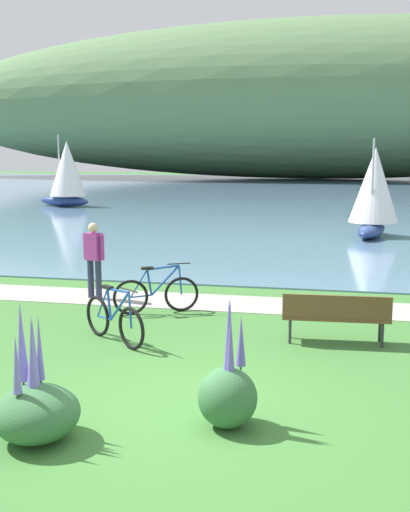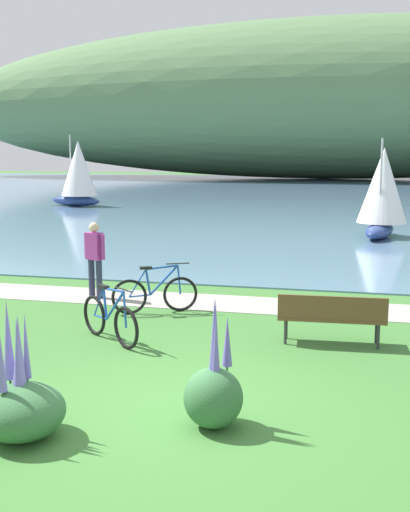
{
  "view_description": "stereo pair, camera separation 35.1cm",
  "coord_description": "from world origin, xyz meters",
  "px_view_note": "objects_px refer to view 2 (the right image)",
  "views": [
    {
      "loc": [
        1.83,
        -7.26,
        3.2
      ],
      "look_at": [
        -0.9,
        5.74,
        1.0
      ],
      "focal_mm": 43.27,
      "sensor_mm": 36.0,
      "label": 1
    },
    {
      "loc": [
        2.17,
        -7.19,
        3.2
      ],
      "look_at": [
        -0.9,
        5.74,
        1.0
      ],
      "focal_mm": 43.27,
      "sensor_mm": 36.0,
      "label": 2
    }
  ],
  "objects_px": {
    "park_bench_near_camera": "(332,315)",
    "bicycle_beside_path": "(155,294)",
    "bicycle_leaning_near_bench": "(110,319)",
    "sailboat_nearest_to_shore": "(383,191)",
    "sailboat_mid_bay": "(78,173)",
    "person_at_shoreline": "(95,255)"
  },
  "relations": [
    {
      "from": "park_bench_near_camera",
      "to": "bicycle_beside_path",
      "type": "xyz_separation_m",
      "value": [
        -3.56,
        1.37,
        -0.12
      ]
    },
    {
      "from": "sailboat_mid_bay",
      "to": "bicycle_leaning_near_bench",
      "type": "bearing_deg",
      "value": -64.17
    },
    {
      "from": "park_bench_near_camera",
      "to": "bicycle_beside_path",
      "type": "height_order",
      "value": "bicycle_beside_path"
    },
    {
      "from": "person_at_shoreline",
      "to": "sailboat_mid_bay",
      "type": "xyz_separation_m",
      "value": [
        -10.8,
        22.52,
        1.1
      ]
    },
    {
      "from": "park_bench_near_camera",
      "to": "person_at_shoreline",
      "type": "xyz_separation_m",
      "value": [
        -5.28,
        2.32,
        0.46
      ]
    },
    {
      "from": "sailboat_nearest_to_shore",
      "to": "sailboat_mid_bay",
      "type": "distance_m",
      "value": 20.44
    },
    {
      "from": "park_bench_near_camera",
      "to": "sailboat_mid_bay",
      "type": "xyz_separation_m",
      "value": [
        -16.07,
        24.84,
        1.56
      ]
    },
    {
      "from": "bicycle_leaning_near_bench",
      "to": "sailboat_mid_bay",
      "type": "xyz_separation_m",
      "value": [
        -12.36,
        25.52,
        1.68
      ]
    },
    {
      "from": "bicycle_leaning_near_bench",
      "to": "sailboat_nearest_to_shore",
      "type": "xyz_separation_m",
      "value": [
        5.11,
        14.91,
        1.4
      ]
    },
    {
      "from": "bicycle_leaning_near_bench",
      "to": "sailboat_nearest_to_shore",
      "type": "distance_m",
      "value": 15.83
    },
    {
      "from": "bicycle_beside_path",
      "to": "person_at_shoreline",
      "type": "height_order",
      "value": "person_at_shoreline"
    },
    {
      "from": "park_bench_near_camera",
      "to": "sailboat_mid_bay",
      "type": "bearing_deg",
      "value": 122.91
    },
    {
      "from": "bicycle_leaning_near_bench",
      "to": "bicycle_beside_path",
      "type": "distance_m",
      "value": 2.06
    },
    {
      "from": "bicycle_leaning_near_bench",
      "to": "sailboat_nearest_to_shore",
      "type": "relative_size",
      "value": 0.39
    },
    {
      "from": "sailboat_mid_bay",
      "to": "person_at_shoreline",
      "type": "bearing_deg",
      "value": -64.38
    },
    {
      "from": "park_bench_near_camera",
      "to": "person_at_shoreline",
      "type": "bearing_deg",
      "value": 156.29
    },
    {
      "from": "bicycle_leaning_near_bench",
      "to": "sailboat_nearest_to_shore",
      "type": "height_order",
      "value": "sailboat_nearest_to_shore"
    },
    {
      "from": "bicycle_leaning_near_bench",
      "to": "person_at_shoreline",
      "type": "distance_m",
      "value": 3.43
    },
    {
      "from": "bicycle_leaning_near_bench",
      "to": "person_at_shoreline",
      "type": "relative_size",
      "value": 0.85
    },
    {
      "from": "sailboat_nearest_to_shore",
      "to": "person_at_shoreline",
      "type": "bearing_deg",
      "value": -119.23
    },
    {
      "from": "person_at_shoreline",
      "to": "sailboat_mid_bay",
      "type": "bearing_deg",
      "value": 115.62
    },
    {
      "from": "bicycle_beside_path",
      "to": "person_at_shoreline",
      "type": "distance_m",
      "value": 2.04
    }
  ]
}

